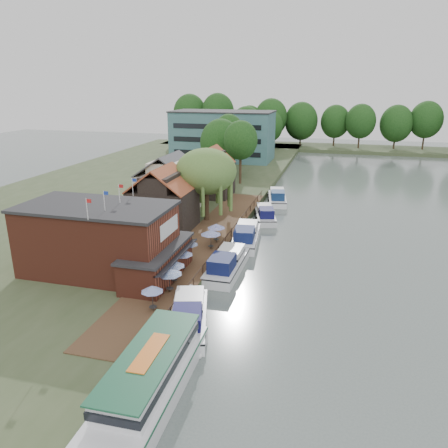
% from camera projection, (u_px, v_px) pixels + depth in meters
% --- Properties ---
extents(ground, '(260.00, 260.00, 0.00)m').
position_uv_depth(ground, '(251.00, 293.00, 43.52)').
color(ground, '#4E5B56').
rests_on(ground, ground).
extents(land_bank, '(50.00, 140.00, 1.00)m').
position_uv_depth(land_bank, '(134.00, 190.00, 82.94)').
color(land_bank, '#384728').
rests_on(land_bank, ground).
extents(quay_deck, '(6.00, 50.00, 0.10)m').
position_uv_depth(quay_deck, '(204.00, 242.00, 54.36)').
color(quay_deck, '#47301E').
rests_on(quay_deck, land_bank).
extents(quay_rail, '(0.20, 49.00, 1.00)m').
position_uv_depth(quay_rail, '(226.00, 240.00, 54.01)').
color(quay_rail, black).
rests_on(quay_rail, land_bank).
extents(pub, '(20.00, 11.00, 7.30)m').
position_uv_depth(pub, '(116.00, 240.00, 44.63)').
color(pub, maroon).
rests_on(pub, land_bank).
extents(hotel_block, '(25.40, 12.40, 12.30)m').
position_uv_depth(hotel_block, '(223.00, 135.00, 111.02)').
color(hotel_block, '#38666B').
rests_on(hotel_block, land_bank).
extents(cottage_a, '(8.60, 7.60, 8.50)m').
position_uv_depth(cottage_a, '(163.00, 198.00, 58.47)').
color(cottage_a, black).
rests_on(cottage_a, land_bank).
extents(cottage_b, '(9.60, 8.60, 8.50)m').
position_uv_depth(cottage_b, '(170.00, 181.00, 68.39)').
color(cottage_b, beige).
rests_on(cottage_b, land_bank).
extents(cottage_c, '(7.60, 7.60, 8.50)m').
position_uv_depth(cottage_c, '(211.00, 172.00, 75.66)').
color(cottage_c, black).
rests_on(cottage_c, land_bank).
extents(willow, '(8.60, 8.60, 10.43)m').
position_uv_depth(willow, '(206.00, 185.00, 61.64)').
color(willow, '#476B2D').
rests_on(willow, land_bank).
extents(umbrella_0, '(1.96, 1.96, 2.38)m').
position_uv_depth(umbrella_0, '(153.00, 298.00, 37.67)').
color(umbrella_0, '#1C359B').
rests_on(umbrella_0, quay_deck).
extents(umbrella_1, '(2.46, 2.46, 2.38)m').
position_uv_depth(umbrella_1, '(169.00, 280.00, 41.06)').
color(umbrella_1, navy).
rests_on(umbrella_1, quay_deck).
extents(umbrella_2, '(2.27, 2.27, 2.38)m').
position_uv_depth(umbrella_2, '(174.00, 272.00, 42.86)').
color(umbrella_2, navy).
rests_on(umbrella_2, quay_deck).
extents(umbrella_3, '(2.28, 2.28, 2.38)m').
position_uv_depth(umbrella_3, '(182.00, 260.00, 45.65)').
color(umbrella_3, navy).
rests_on(umbrella_3, quay_deck).
extents(umbrella_4, '(2.16, 2.16, 2.38)m').
position_uv_depth(umbrella_4, '(189.00, 250.00, 48.45)').
color(umbrella_4, navy).
rests_on(umbrella_4, quay_deck).
extents(umbrella_5, '(2.45, 2.45, 2.38)m').
position_uv_depth(umbrella_5, '(211.00, 240.00, 51.73)').
color(umbrella_5, navy).
rests_on(umbrella_5, quay_deck).
extents(umbrella_6, '(2.20, 2.20, 2.38)m').
position_uv_depth(umbrella_6, '(216.00, 233.00, 54.00)').
color(umbrella_6, navy).
rests_on(umbrella_6, quay_deck).
extents(cruiser_0, '(6.19, 11.04, 2.57)m').
position_uv_depth(cruiser_0, '(189.00, 312.00, 37.34)').
color(cruiser_0, white).
rests_on(cruiser_0, ground).
extents(cruiser_1, '(3.53, 10.81, 2.65)m').
position_uv_depth(cruiser_1, '(227.00, 261.00, 47.96)').
color(cruiser_1, silver).
rests_on(cruiser_1, ground).
extents(cruiser_2, '(4.64, 11.08, 2.64)m').
position_uv_depth(cruiser_2, '(246.00, 233.00, 56.75)').
color(cruiser_2, white).
rests_on(cruiser_2, ground).
extents(cruiser_3, '(5.47, 10.01, 2.30)m').
position_uv_depth(cruiser_3, '(265.00, 212.00, 66.49)').
color(cruiser_3, silver).
rests_on(cruiser_3, ground).
extents(cruiser_4, '(5.03, 10.54, 2.46)m').
position_uv_depth(cruiser_4, '(277.00, 196.00, 76.09)').
color(cruiser_4, white).
rests_on(cruiser_4, ground).
extents(tour_boat, '(4.58, 15.18, 3.30)m').
position_uv_depth(tour_boat, '(146.00, 380.00, 28.34)').
color(tour_boat, silver).
rests_on(tour_boat, ground).
extents(swan, '(0.44, 0.44, 0.44)m').
position_uv_depth(swan, '(199.00, 356.00, 33.22)').
color(swan, white).
rests_on(swan, ground).
extents(bank_tree_0, '(6.53, 6.53, 12.25)m').
position_uv_depth(bank_tree_0, '(240.00, 152.00, 84.30)').
color(bank_tree_0, '#143811').
rests_on(bank_tree_0, land_bank).
extents(bank_tree_1, '(8.65, 8.65, 11.94)m').
position_uv_depth(bank_tree_1, '(221.00, 147.00, 91.81)').
color(bank_tree_1, '#143811').
rests_on(bank_tree_1, land_bank).
extents(bank_tree_2, '(6.39, 6.39, 12.46)m').
position_uv_depth(bank_tree_2, '(229.00, 142.00, 97.88)').
color(bank_tree_2, '#143811').
rests_on(bank_tree_2, land_bank).
extents(bank_tree_3, '(8.73, 8.73, 13.05)m').
position_uv_depth(bank_tree_3, '(246.00, 131.00, 117.86)').
color(bank_tree_3, '#143811').
rests_on(bank_tree_3, land_bank).
extents(bank_tree_4, '(6.11, 6.11, 11.57)m').
position_uv_depth(bank_tree_4, '(259.00, 130.00, 126.08)').
color(bank_tree_4, '#143811').
rests_on(bank_tree_4, land_bank).
extents(bank_tree_5, '(8.22, 8.22, 11.35)m').
position_uv_depth(bank_tree_5, '(269.00, 129.00, 130.00)').
color(bank_tree_5, '#143811').
rests_on(bank_tree_5, land_bank).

